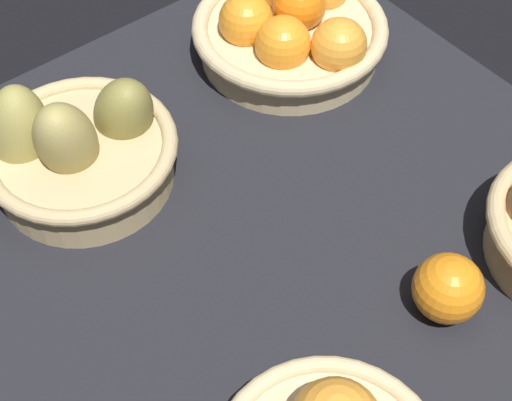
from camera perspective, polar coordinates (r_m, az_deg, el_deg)
The scene contains 4 objects.
market_tray at distance 86.86cm, azimuth 3.54°, elevation -2.57°, with size 84.00×72.00×3.00cm, color black.
basket_near_left_pears at distance 88.87cm, azimuth -12.99°, elevation 3.79°, with size 21.97×21.97×14.76cm.
basket_far_left at distance 102.84cm, azimuth 2.63°, elevation 12.64°, with size 25.62×25.62×10.50cm.
loose_orange_front_gap at distance 79.08cm, azimuth 14.02°, elevation -6.33°, with size 7.20×7.20×7.20cm, color orange.
Camera 1 is at (36.41, -35.88, 71.72)cm, focal length 54.05 mm.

